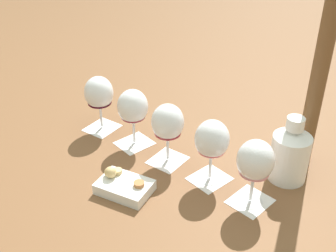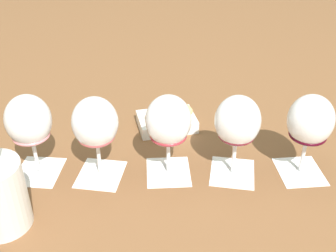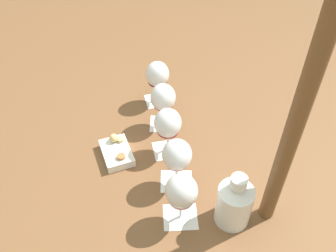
# 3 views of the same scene
# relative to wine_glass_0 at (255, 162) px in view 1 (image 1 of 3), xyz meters

# --- Properties ---
(ground_plane) EXTENTS (8.00, 8.00, 0.00)m
(ground_plane) POSITION_rel_wine_glass_0_xyz_m (0.23, 0.17, -0.13)
(ground_plane) COLOR brown
(tasting_card_0) EXTENTS (0.14, 0.14, 0.00)m
(tasting_card_0) POSITION_rel_wine_glass_0_xyz_m (0.00, 0.00, -0.13)
(tasting_card_0) COLOR white
(tasting_card_0) RESTS_ON ground_plane
(tasting_card_1) EXTENTS (0.13, 0.14, 0.00)m
(tasting_card_1) POSITION_rel_wine_glass_0_xyz_m (0.11, 0.08, -0.13)
(tasting_card_1) COLOR white
(tasting_card_1) RESTS_ON ground_plane
(tasting_card_2) EXTENTS (0.14, 0.14, 0.00)m
(tasting_card_2) POSITION_rel_wine_glass_0_xyz_m (0.22, 0.17, -0.13)
(tasting_card_2) COLOR white
(tasting_card_2) RESTS_ON ground_plane
(tasting_card_3) EXTENTS (0.13, 0.14, 0.00)m
(tasting_card_3) POSITION_rel_wine_glass_0_xyz_m (0.34, 0.25, -0.13)
(tasting_card_3) COLOR white
(tasting_card_3) RESTS_ON ground_plane
(tasting_card_4) EXTENTS (0.14, 0.14, 0.00)m
(tasting_card_4) POSITION_rel_wine_glass_0_xyz_m (0.46, 0.35, -0.13)
(tasting_card_4) COLOR white
(tasting_card_4) RESTS_ON ground_plane
(wine_glass_0) EXTENTS (0.09, 0.09, 0.19)m
(wine_glass_0) POSITION_rel_wine_glass_0_xyz_m (0.00, 0.00, 0.00)
(wine_glass_0) COLOR white
(wine_glass_0) RESTS_ON tasting_card_0
(wine_glass_1) EXTENTS (0.09, 0.09, 0.19)m
(wine_glass_1) POSITION_rel_wine_glass_0_xyz_m (0.11, 0.08, -0.00)
(wine_glass_1) COLOR white
(wine_glass_1) RESTS_ON tasting_card_1
(wine_glass_2) EXTENTS (0.09, 0.09, 0.19)m
(wine_glass_2) POSITION_rel_wine_glass_0_xyz_m (0.22, 0.17, -0.00)
(wine_glass_2) COLOR white
(wine_glass_2) RESTS_ON tasting_card_2
(wine_glass_3) EXTENTS (0.09, 0.09, 0.19)m
(wine_glass_3) POSITION_rel_wine_glass_0_xyz_m (0.34, 0.25, -0.00)
(wine_glass_3) COLOR white
(wine_glass_3) RESTS_ON tasting_card_3
(wine_glass_4) EXTENTS (0.09, 0.09, 0.19)m
(wine_glass_4) POSITION_rel_wine_glass_0_xyz_m (0.46, 0.35, -0.00)
(wine_glass_4) COLOR white
(wine_glass_4) RESTS_ON tasting_card_4
(ceramic_vase) EXTENTS (0.11, 0.11, 0.19)m
(ceramic_vase) POSITION_rel_wine_glass_0_xyz_m (0.07, -0.14, -0.04)
(ceramic_vase) COLOR white
(ceramic_vase) RESTS_ON ground_plane
(snack_dish) EXTENTS (0.17, 0.17, 0.06)m
(snack_dish) POSITION_rel_wine_glass_0_xyz_m (0.12, 0.32, -0.11)
(snack_dish) COLOR white
(snack_dish) RESTS_ON ground_plane
(umbrella_pole) EXTENTS (0.04, 0.04, 0.75)m
(umbrella_pole) POSITION_rel_wine_glass_0_xyz_m (0.14, -0.22, 0.25)
(umbrella_pole) COLOR brown
(umbrella_pole) RESTS_ON ground_plane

